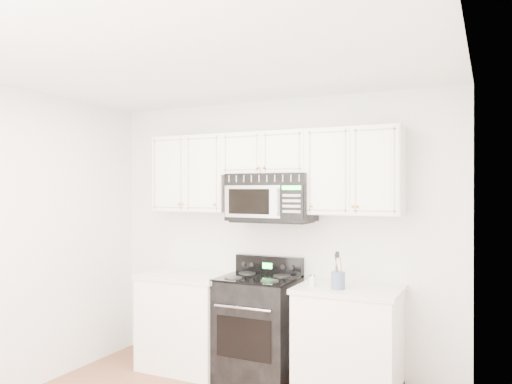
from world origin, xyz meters
The scene contains 9 objects.
room centered at (0.00, 0.00, 1.30)m, with size 3.51×3.51×2.61m.
base_cabinet_left centered at (-0.80, 1.44, 0.43)m, with size 0.86×0.65×0.92m.
base_cabinet_right centered at (0.80, 1.44, 0.43)m, with size 0.86×0.65×0.92m.
range centered at (-0.05, 1.46, 0.48)m, with size 0.68×0.63×1.10m.
upper_cabinets centered at (0.00, 1.58, 1.93)m, with size 2.44×0.37×0.75m.
microwave centered at (0.04, 1.55, 1.67)m, with size 0.79×0.44×0.43m.
utensil_crock centered at (0.74, 1.31, 1.00)m, with size 0.11×0.11×0.30m.
shaker_salt centered at (0.50, 1.33, 0.97)m, with size 0.04×0.04×0.10m.
shaker_pepper centered at (0.53, 1.29, 0.97)m, with size 0.05×0.05×0.11m.
Camera 1 is at (1.88, -2.68, 1.74)m, focal length 35.00 mm.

